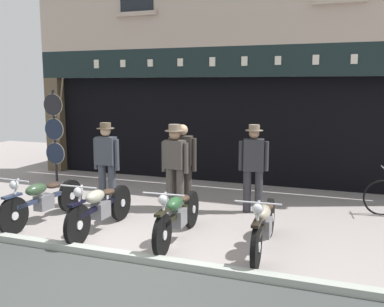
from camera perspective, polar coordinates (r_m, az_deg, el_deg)
name	(u,v)px	position (r m, az deg, el deg)	size (l,w,h in m)	color
ground	(85,296)	(5.54, -13.76, -17.59)	(22.51, 22.00, 0.18)	gray
shop_facade	(246,109)	(12.39, 7.09, 5.81)	(10.81, 4.42, 6.57)	black
motorcycle_left	(43,199)	(8.18, -18.84, -5.67)	(0.62, 2.04, 0.90)	black
motorcycle_center_left	(100,207)	(7.42, -11.88, -6.83)	(0.62, 1.98, 0.91)	black
motorcycle_center	(178,215)	(6.87, -1.89, -7.96)	(0.62, 1.99, 0.91)	black
motorcycle_center_right	(264,224)	(6.52, 9.31, -9.03)	(0.62, 1.98, 0.90)	black
salesman_left	(107,160)	(8.89, -11.06, -0.82)	(0.56, 0.35, 1.68)	#3D424C
shopkeeper_center	(175,163)	(8.36, -2.24, -1.21)	(0.56, 0.37, 1.68)	#47423D
salesman_right	(253,164)	(8.33, 8.00, -1.41)	(0.55, 0.33, 1.68)	#2D2D33
assistant_far_right	(182,162)	(8.59, -1.25, -1.09)	(0.56, 0.27, 1.65)	#38332D
tyre_sign_pole	(54,130)	(11.45, -17.47, 2.92)	(0.55, 0.06, 2.29)	#232328
advert_board_near	(349,121)	(10.48, 19.78, 3.96)	(0.66, 0.03, 0.97)	silver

